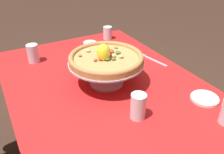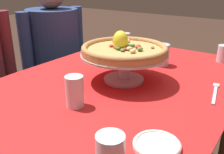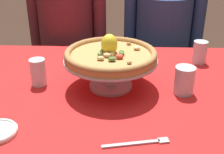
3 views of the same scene
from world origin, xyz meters
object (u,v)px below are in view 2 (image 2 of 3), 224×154
Objects in this scene: pizza at (124,49)px; dinner_fork at (215,92)px; water_glass_front_right at (223,55)px; water_glass_side_right at (161,56)px; pizza_stand at (124,62)px; side_plate at (157,145)px; water_glass_side_left at (75,93)px; water_glass_back_right at (125,43)px; diner_right at (56,64)px.

pizza is 1.77× the size of dinner_fork.
water_glass_front_right reaches higher than dinner_fork.
water_glass_front_right is at bearing -45.26° from water_glass_side_right.
pizza_stand reaches higher than water_glass_side_right.
pizza is 2.82× the size of side_plate.
water_glass_front_right is 0.35m from water_glass_side_right.
dinner_fork is (0.10, -0.36, -0.14)m from pizza.
pizza_stand is 3.30× the size of water_glass_side_left.
pizza_stand is 0.39m from dinner_fork.
water_glass_side_left reaches higher than side_plate.
water_glass_back_right is at bearing 19.82° from water_glass_side_left.
water_glass_side_left is 0.55× the size of dinner_fork.
water_glass_side_right is 0.54× the size of dinner_fork.
water_glass_side_left is at bearing 175.15° from water_glass_side_right.
pizza_stand is 0.06m from pizza.
side_plate is at bearing -136.38° from pizza_stand.
water_glass_back_right is 0.33m from water_glass_side_right.
water_glass_back_right is at bearing 32.34° from pizza_stand.
water_glass_side_right is at bearing -8.47° from pizza.
water_glass_side_left is 1.02× the size of water_glass_side_right.
water_glass_side_right is at bearing 59.77° from dinner_fork.
pizza_stand reaches higher than dinner_fork.
water_glass_back_right is at bearing 101.43° from water_glass_front_right.
diner_right is at bearing 79.69° from dinner_fork.
pizza is 0.89m from diner_right.
dinner_fork is at bearing -42.89° from water_glass_side_left.
pizza reaches higher than water_glass_back_right.
pizza is (-0.00, 0.00, 0.06)m from pizza_stand.
side_plate is (-0.05, -0.34, -0.04)m from water_glass_side_left.
water_glass_front_right is at bearing 2.63° from side_plate.
diner_right reaches higher than water_glass_side_right.
pizza is at bearing -111.65° from diner_right.
water_glass_back_right is at bearing -77.91° from diner_right.
dinner_fork is at bearing -4.45° from side_plate.
water_glass_side_left is at bearing 178.69° from pizza.
pizza_stand is 0.30m from water_glass_side_left.
water_glass_back_right is 0.76m from water_glass_side_left.
pizza reaches higher than side_plate.
water_glass_back_right is 0.84× the size of side_plate.
water_glass_back_right is 0.96× the size of water_glass_side_left.
water_glass_front_right is 0.70× the size of side_plate.
diner_right is at bearing 102.09° from water_glass_back_right.
pizza_stand is at bearing 105.63° from dinner_fork.
water_glass_front_right is (0.11, -0.55, -0.01)m from water_glass_back_right.
water_glass_side_right is at bearing -4.85° from water_glass_side_left.
diner_right is at bearing 59.47° from side_plate.
diner_right is (0.02, 0.82, -0.21)m from water_glass_side_right.
pizza_stand is 1.02× the size of pizza.
diner_right is (0.61, 0.77, -0.21)m from water_glass_side_left.
pizza is 4.01× the size of water_glass_front_right.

